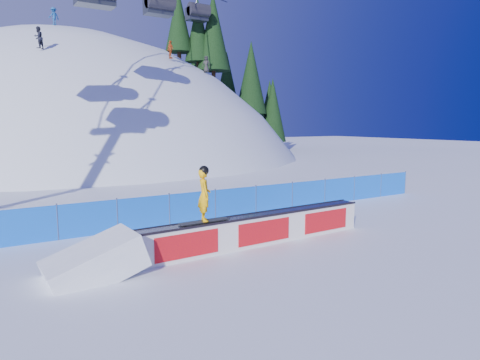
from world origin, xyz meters
TOP-DOWN VIEW (x-y plane):
  - ground at (0.00, 0.00)m, footprint 160.00×160.00m
  - snow_hill at (0.00, 42.00)m, footprint 64.00×64.00m
  - treeline at (22.18, 41.66)m, footprint 19.99×12.15m
  - safety_fence at (0.00, 4.50)m, footprint 22.05×0.05m
  - rail_box at (-1.54, 0.54)m, footprint 8.43×0.88m
  - snow_ramp at (-6.79, 0.35)m, footprint 2.55×1.64m
  - snowboarder at (-3.56, 0.47)m, footprint 1.61×0.64m
  - distant_skiers at (2.21, 30.41)m, footprint 16.93×10.44m

SIDE VIEW (x-z plane):
  - snow_hill at x=0.00m, z-range -50.00..14.00m
  - ground at x=0.00m, z-range 0.00..0.00m
  - snow_ramp at x=-6.79m, z-range -0.78..0.78m
  - rail_box at x=-1.54m, z-range -0.01..1.00m
  - safety_fence at x=0.00m, z-range -0.05..1.25m
  - snowboarder at x=-3.56m, z-range 1.00..2.67m
  - treeline at x=22.18m, z-range 0.12..20.57m
  - distant_skiers at x=2.21m, z-range 8.57..14.58m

